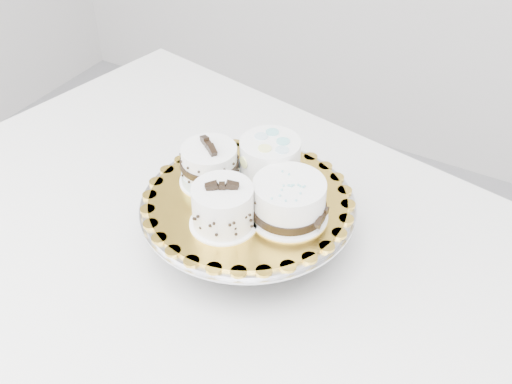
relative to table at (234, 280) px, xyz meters
The scene contains 7 objects.
table is the anchor object (origin of this frame).
cake_stand 0.14m from the table, 65.70° to the left, with size 0.35×0.35×0.09m.
cake_board 0.17m from the table, 65.70° to the left, with size 0.32×0.32×0.00m, color orange.
cake_swirl 0.20m from the table, 74.71° to the right, with size 0.13×0.13×0.08m.
cake_banded 0.21m from the table, 149.13° to the left, with size 0.13×0.13×0.08m.
cake_dots 0.23m from the table, 80.34° to the left, with size 0.12×0.12×0.07m.
cake_ribbon 0.22m from the table, 15.64° to the left, with size 0.13×0.12×0.07m.
Camera 1 is at (0.38, -0.40, 1.51)m, focal length 45.00 mm.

